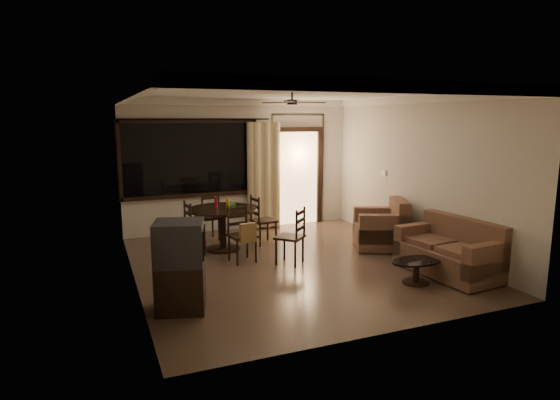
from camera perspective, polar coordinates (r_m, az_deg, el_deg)
name	(u,v)px	position (r m, az deg, el deg)	size (l,w,h in m)	color
ground	(291,264)	(7.89, 1.40, -7.78)	(5.50, 5.50, 0.00)	#7F6651
room_shell	(284,147)	(9.39, 0.45, 6.48)	(5.50, 6.70, 5.50)	beige
dining_table	(223,217)	(8.64, -6.99, -2.06)	(1.25, 1.25, 1.00)	black
dining_chair_west	(179,240)	(8.44, -12.23, -4.82)	(0.47, 0.47, 0.95)	black
dining_chair_east	(263,229)	(9.05, -2.04, -3.59)	(0.47, 0.47, 0.95)	black
dining_chair_south	(243,244)	(7.94, -4.59, -5.39)	(0.47, 0.52, 0.95)	black
dining_chair_north	(208,226)	(9.43, -8.78, -3.15)	(0.47, 0.47, 0.95)	black
tv_cabinet	(180,266)	(6.04, -12.07, -7.89)	(0.72, 0.69, 1.15)	black
sofa	(451,253)	(7.79, 20.14, -6.04)	(0.98, 1.65, 0.85)	#482C21
armchair	(383,228)	(8.94, 12.46, -3.40)	(1.18, 1.18, 0.90)	#482C21
coffee_table	(416,268)	(7.22, 16.29, -7.94)	(0.80, 0.48, 0.35)	black
side_chair	(290,247)	(7.83, 1.27, -5.75)	(0.60, 0.60, 0.96)	black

